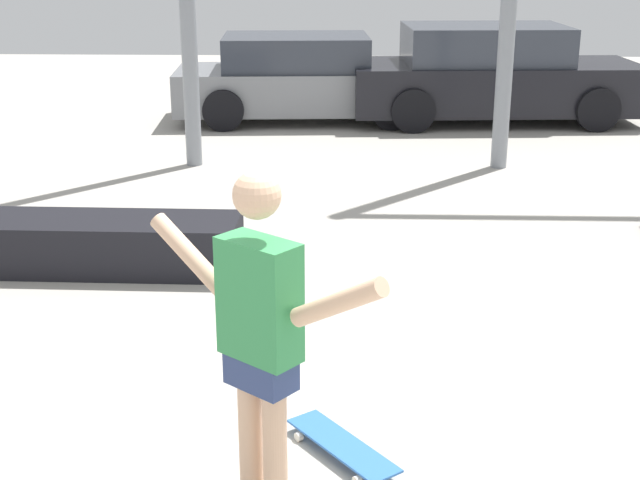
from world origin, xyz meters
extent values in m
plane|color=#B2ADA3|center=(0.00, 0.00, 0.00)|extent=(36.00, 36.00, 0.00)
cylinder|color=#DBAD89|center=(-0.44, -0.36, 0.41)|extent=(0.12, 0.12, 0.82)
cylinder|color=#DBAD89|center=(-0.31, -0.47, 0.41)|extent=(0.12, 0.12, 0.82)
cube|color=navy|center=(-0.38, -0.42, 0.75)|extent=(0.39, 0.36, 0.18)
cube|color=#338C4C|center=(-0.38, -0.42, 1.12)|extent=(0.44, 0.41, 0.59)
sphere|color=#DBAD89|center=(-0.38, -0.42, 1.64)|extent=(0.23, 0.23, 0.23)
cylinder|color=#DBAD89|center=(-0.76, -0.12, 1.23)|extent=(0.46, 0.40, 0.35)
cylinder|color=#DBAD89|center=(0.00, -0.72, 1.23)|extent=(0.46, 0.40, 0.35)
cube|color=#2D66B2|center=(0.02, 0.02, 0.07)|extent=(0.66, 0.76, 0.01)
cylinder|color=silver|center=(0.27, -0.13, 0.03)|extent=(0.06, 0.06, 0.05)
cylinder|color=silver|center=(-0.06, 0.30, 0.03)|extent=(0.06, 0.06, 0.05)
cylinder|color=silver|center=(-0.23, 0.17, 0.03)|extent=(0.06, 0.06, 0.05)
cube|color=black|center=(-2.04, 2.93, 0.23)|extent=(2.29, 0.73, 0.46)
cube|color=slate|center=(-0.64, 9.79, 0.49)|extent=(4.18, 1.98, 0.64)
cube|color=#2D333D|center=(-0.81, 9.78, 1.07)|extent=(2.34, 1.72, 0.51)
cylinder|color=black|center=(0.56, 10.71, 0.31)|extent=(0.64, 0.26, 0.62)
cylinder|color=black|center=(0.67, 9.04, 0.31)|extent=(0.64, 0.26, 0.62)
cylinder|color=black|center=(-1.96, 10.54, 0.31)|extent=(0.64, 0.26, 0.62)
cylinder|color=black|center=(-1.85, 8.87, 0.31)|extent=(0.64, 0.26, 0.62)
cube|color=black|center=(2.30, 9.80, 0.55)|extent=(4.56, 2.07, 0.73)
cube|color=#2D333D|center=(2.13, 9.78, 1.20)|extent=(2.55, 1.80, 0.57)
cylinder|color=black|center=(3.63, 10.76, 0.33)|extent=(0.67, 0.26, 0.66)
cylinder|color=black|center=(3.74, 9.01, 0.33)|extent=(0.67, 0.26, 0.66)
cylinder|color=black|center=(0.87, 10.58, 0.33)|extent=(0.67, 0.26, 0.66)
cylinder|color=black|center=(0.98, 8.83, 0.33)|extent=(0.67, 0.26, 0.66)
camera|label=1|loc=(0.04, -4.31, 2.74)|focal=50.00mm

